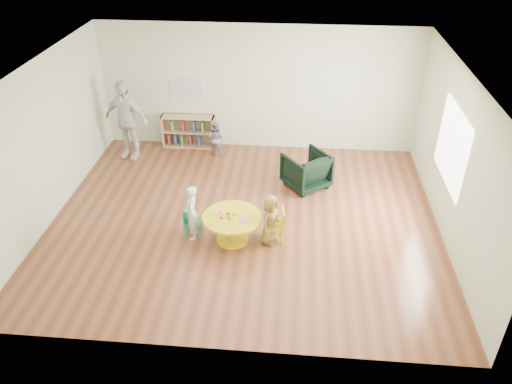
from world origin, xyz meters
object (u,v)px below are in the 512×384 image
kid_chair_right (277,224)px  armchair (306,170)px  activity_table (232,224)px  adult_caretaker (126,120)px  kid_chair_left (191,220)px  child_right (270,220)px  toddler (216,138)px  child_left (191,213)px  bookshelf (188,131)px

kid_chair_right → armchair: bearing=-20.4°
activity_table → adult_caretaker: 3.96m
kid_chair_left → kid_chair_right: 1.50m
child_right → toddler: child_right is taller
kid_chair_left → kid_chair_right: (1.50, -0.03, 0.03)m
child_left → toddler: size_ratio=1.24×
armchair → child_right: size_ratio=0.87×
activity_table → bookshelf: size_ratio=0.84×
child_left → kid_chair_left: bearing=-160.4°
kid_chair_right → child_right: child_right is taller
activity_table → adult_caretaker: bearing=133.0°
kid_chair_right → armchair: (0.48, 1.84, 0.04)m
child_left → toddler: 3.09m
kid_chair_right → toddler: toddler is taller
armchair → child_left: (-1.94, -1.89, 0.14)m
bookshelf → child_right: (2.11, -3.48, 0.09)m
kid_chair_right → child_left: 1.47m
kid_chair_left → toddler: (-0.03, 3.01, 0.11)m
kid_chair_left → toddler: size_ratio=0.68×
activity_table → child_left: 0.72m
kid_chair_left → child_right: bearing=84.5°
child_right → child_left: bearing=113.9°
kid_chair_left → bookshelf: (-0.73, 3.38, 0.07)m
armchair → child_right: bearing=34.8°
activity_table → kid_chair_right: (0.76, 0.09, -0.02)m
activity_table → adult_caretaker: size_ratio=0.57×
activity_table → kid_chair_left: bearing=171.3°
adult_caretaker → kid_chair_right: bearing=-23.4°
armchair → adult_caretaker: 4.07m
child_left → adult_caretaker: (-1.98, 2.83, 0.38)m
kid_chair_right → armchair: size_ratio=0.77×
kid_chair_left → armchair: bearing=130.7°
adult_caretaker → child_right: bearing=-25.1°
child_right → adult_caretaker: 4.39m
kid_chair_right → bookshelf: size_ratio=0.51×
child_right → kid_chair_left: bearing=110.7°
kid_chair_right → kid_chair_left: bearing=83.4°
kid_chair_left → kid_chair_right: kid_chair_right is taller
activity_table → kid_chair_right: kid_chair_right is taller
bookshelf → toddler: toddler is taller
kid_chair_right → armchair: armchair is taller
kid_chair_right → child_left: child_left is taller
child_left → adult_caretaker: adult_caretaker is taller
armchair → activity_table: bearing=19.6°
adult_caretaker → armchair: bearing=2.0°
kid_chair_right → child_left: bearing=86.4°
adult_caretaker → kid_chair_left: bearing=-39.4°
armchair → kid_chair_left: bearing=4.8°
activity_table → kid_chair_left: kid_chair_left is taller
child_right → adult_caretaker: size_ratio=0.52×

